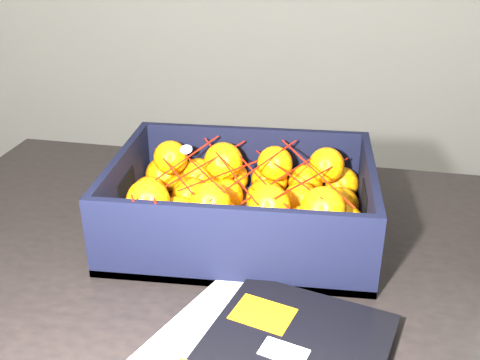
# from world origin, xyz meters

# --- Properties ---
(table) EXTENTS (1.26, 0.89, 0.75)m
(table) POSITION_xyz_m (0.29, -0.13, 0.65)
(table) COLOR black
(table) RESTS_ON ground
(produce_crate) EXTENTS (0.41, 0.31, 0.13)m
(produce_crate) POSITION_xyz_m (0.27, -0.03, 0.79)
(produce_crate) COLOR olive
(produce_crate) RESTS_ON table
(clementine_heap) EXTENTS (0.39, 0.29, 0.12)m
(clementine_heap) POSITION_xyz_m (0.27, -0.03, 0.81)
(clementine_heap) COLOR orange
(clementine_heap) RESTS_ON produce_crate
(mesh_net) EXTENTS (0.34, 0.27, 0.09)m
(mesh_net) POSITION_xyz_m (0.26, -0.04, 0.86)
(mesh_net) COLOR red
(mesh_net) RESTS_ON clementine_heap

